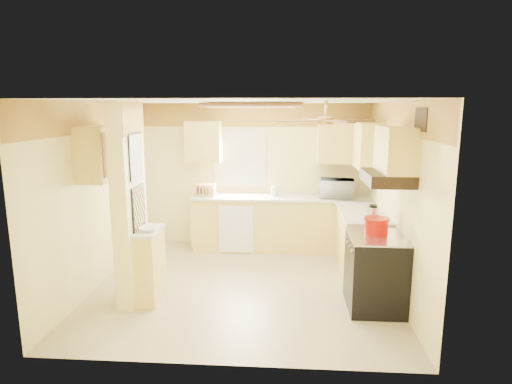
# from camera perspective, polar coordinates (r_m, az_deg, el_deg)

# --- Properties ---
(floor) EXTENTS (4.00, 4.00, 0.00)m
(floor) POSITION_cam_1_polar(r_m,az_deg,el_deg) (6.09, -1.67, -12.28)
(floor) COLOR tan
(floor) RESTS_ON ground
(ceiling) EXTENTS (4.00, 4.00, 0.00)m
(ceiling) POSITION_cam_1_polar(r_m,az_deg,el_deg) (5.59, -1.82, 11.96)
(ceiling) COLOR white
(ceiling) RESTS_ON wall_back
(wall_back) EXTENTS (4.00, 0.00, 4.00)m
(wall_back) POSITION_cam_1_polar(r_m,az_deg,el_deg) (7.57, -0.32, 2.25)
(wall_back) COLOR #FFEF9B
(wall_back) RESTS_ON floor
(wall_front) EXTENTS (4.00, 0.00, 4.00)m
(wall_front) POSITION_cam_1_polar(r_m,az_deg,el_deg) (3.88, -4.55, -6.42)
(wall_front) COLOR #FFEF9B
(wall_front) RESTS_ON floor
(wall_left) EXTENTS (0.00, 3.80, 3.80)m
(wall_left) POSITION_cam_1_polar(r_m,az_deg,el_deg) (6.23, -20.37, -0.38)
(wall_left) COLOR #FFEF9B
(wall_left) RESTS_ON floor
(wall_right) EXTENTS (0.00, 3.80, 3.80)m
(wall_right) POSITION_cam_1_polar(r_m,az_deg,el_deg) (5.86, 18.12, -0.93)
(wall_right) COLOR #FFEF9B
(wall_right) RESTS_ON floor
(wallpaper_border) EXTENTS (4.00, 0.02, 0.40)m
(wallpaper_border) POSITION_cam_1_polar(r_m,az_deg,el_deg) (7.46, -0.34, 10.22)
(wallpaper_border) COLOR #FFC54B
(wallpaper_border) RESTS_ON wall_back
(partition_column) EXTENTS (0.20, 0.70, 2.50)m
(partition_column) POSITION_cam_1_polar(r_m,az_deg,el_deg) (5.49, -16.51, -1.63)
(partition_column) COLOR #FFEF9B
(partition_column) RESTS_ON floor
(partition_ledge) EXTENTS (0.25, 0.55, 0.90)m
(partition_ledge) POSITION_cam_1_polar(r_m,az_deg,el_deg) (5.64, -13.94, -9.63)
(partition_ledge) COLOR #FFE071
(partition_ledge) RESTS_ON floor
(ledge_top) EXTENTS (0.28, 0.58, 0.04)m
(ledge_top) POSITION_cam_1_polar(r_m,az_deg,el_deg) (5.49, -14.16, -5.04)
(ledge_top) COLOR silver
(ledge_top) RESTS_ON partition_ledge
(lower_cabinets_back) EXTENTS (3.00, 0.60, 0.90)m
(lower_cabinets_back) POSITION_cam_1_polar(r_m,az_deg,el_deg) (7.42, 3.38, -4.26)
(lower_cabinets_back) COLOR #FFE071
(lower_cabinets_back) RESTS_ON floor
(lower_cabinets_right) EXTENTS (0.60, 1.40, 0.90)m
(lower_cabinets_right) POSITION_cam_1_polar(r_m,az_deg,el_deg) (6.56, 13.88, -6.65)
(lower_cabinets_right) COLOR #FFE071
(lower_cabinets_right) RESTS_ON floor
(countertop_back) EXTENTS (3.04, 0.64, 0.04)m
(countertop_back) POSITION_cam_1_polar(r_m,az_deg,el_deg) (7.30, 3.42, -0.73)
(countertop_back) COLOR silver
(countertop_back) RESTS_ON lower_cabinets_back
(countertop_right) EXTENTS (0.64, 1.44, 0.04)m
(countertop_right) POSITION_cam_1_polar(r_m,az_deg,el_deg) (6.44, 13.98, -2.66)
(countertop_right) COLOR silver
(countertop_right) RESTS_ON lower_cabinets_right
(dishwasher_panel) EXTENTS (0.58, 0.02, 0.80)m
(dishwasher_panel) POSITION_cam_1_polar(r_m,az_deg,el_deg) (7.17, -2.67, -4.97)
(dishwasher_panel) COLOR white
(dishwasher_panel) RESTS_ON lower_cabinets_back
(window) EXTENTS (0.92, 0.02, 1.02)m
(window) POSITION_cam_1_polar(r_m,az_deg,el_deg) (7.54, -2.23, 4.51)
(window) COLOR white
(window) RESTS_ON wall_back
(upper_cab_back_left) EXTENTS (0.60, 0.35, 0.70)m
(upper_cab_back_left) POSITION_cam_1_polar(r_m,az_deg,el_deg) (7.44, -7.01, 6.67)
(upper_cab_back_left) COLOR #FFE071
(upper_cab_back_left) RESTS_ON wall_back
(upper_cab_back_right) EXTENTS (0.90, 0.35, 0.70)m
(upper_cab_back_right) POSITION_cam_1_polar(r_m,az_deg,el_deg) (7.37, 11.76, 6.48)
(upper_cab_back_right) COLOR #FFE071
(upper_cab_back_right) RESTS_ON wall_back
(upper_cab_right) EXTENTS (0.35, 1.00, 0.70)m
(upper_cab_right) POSITION_cam_1_polar(r_m,az_deg,el_deg) (6.95, 14.54, 6.09)
(upper_cab_right) COLOR #FFE071
(upper_cab_right) RESTS_ON wall_right
(upper_cab_left_wall) EXTENTS (0.35, 0.75, 0.70)m
(upper_cab_left_wall) POSITION_cam_1_polar(r_m,az_deg,el_deg) (5.85, -20.20, 4.87)
(upper_cab_left_wall) COLOR #FFE071
(upper_cab_left_wall) RESTS_ON wall_left
(upper_cab_over_stove) EXTENTS (0.35, 0.76, 0.52)m
(upper_cab_over_stove) POSITION_cam_1_polar(r_m,az_deg,el_deg) (5.19, 18.15, 5.40)
(upper_cab_over_stove) COLOR #FFE071
(upper_cab_over_stove) RESTS_ON wall_right
(stove) EXTENTS (0.68, 0.77, 0.92)m
(stove) POSITION_cam_1_polar(r_m,az_deg,el_deg) (5.49, 15.61, -10.19)
(stove) COLOR black
(stove) RESTS_ON floor
(range_hood) EXTENTS (0.50, 0.76, 0.14)m
(range_hood) POSITION_cam_1_polar(r_m,az_deg,el_deg) (5.21, 17.03, 1.82)
(range_hood) COLOR black
(range_hood) RESTS_ON upper_cab_over_stove
(poster_menu) EXTENTS (0.02, 0.42, 0.57)m
(poster_menu) POSITION_cam_1_polar(r_m,az_deg,el_deg) (5.35, -15.74, 4.62)
(poster_menu) COLOR black
(poster_menu) RESTS_ON partition_column
(poster_nashville) EXTENTS (0.02, 0.42, 0.57)m
(poster_nashville) POSITION_cam_1_polar(r_m,az_deg,el_deg) (5.46, -15.38, -2.17)
(poster_nashville) COLOR black
(poster_nashville) RESTS_ON partition_column
(ceiling_light_panel) EXTENTS (1.35, 0.95, 0.06)m
(ceiling_light_panel) POSITION_cam_1_polar(r_m,az_deg,el_deg) (6.08, -0.38, 11.48)
(ceiling_light_panel) COLOR brown
(ceiling_light_panel) RESTS_ON ceiling
(ceiling_fan) EXTENTS (1.15, 1.15, 0.26)m
(ceiling_fan) POSITION_cam_1_polar(r_m,az_deg,el_deg) (4.88, 9.27, 9.43)
(ceiling_fan) COLOR gold
(ceiling_fan) RESTS_ON ceiling
(vent_grate) EXTENTS (0.02, 0.40, 0.25)m
(vent_grate) POSITION_cam_1_polar(r_m,az_deg,el_deg) (4.87, 21.19, 9.00)
(vent_grate) COLOR black
(vent_grate) RESTS_ON wall_right
(microwave) EXTENTS (0.60, 0.44, 0.31)m
(microwave) POSITION_cam_1_polar(r_m,az_deg,el_deg) (7.30, 10.75, 0.48)
(microwave) COLOR white
(microwave) RESTS_ON countertop_back
(bowl) EXTENTS (0.22, 0.22, 0.05)m
(bowl) POSITION_cam_1_polar(r_m,az_deg,el_deg) (5.40, -14.17, -4.82)
(bowl) COLOR white
(bowl) RESTS_ON ledge_top
(dutch_oven) EXTENTS (0.30, 0.30, 0.20)m
(dutch_oven) POSITION_cam_1_polar(r_m,az_deg,el_deg) (5.39, 15.74, -4.35)
(dutch_oven) COLOR #A30900
(dutch_oven) RESTS_ON stove
(kettle) EXTENTS (0.16, 0.16, 0.24)m
(kettle) POSITION_cam_1_polar(r_m,az_deg,el_deg) (5.81, 15.32, -2.87)
(kettle) COLOR silver
(kettle) RESTS_ON countertop_right
(dish_rack) EXTENTS (0.38, 0.30, 0.20)m
(dish_rack) POSITION_cam_1_polar(r_m,az_deg,el_deg) (7.39, -6.73, 0.10)
(dish_rack) COLOR tan
(dish_rack) RESTS_ON countertop_back
(utensil_crock) EXTENTS (0.13, 0.13, 0.25)m
(utensil_crock) POSITION_cam_1_polar(r_m,az_deg,el_deg) (7.35, 2.51, 0.19)
(utensil_crock) COLOR white
(utensil_crock) RESTS_ON countertop_back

